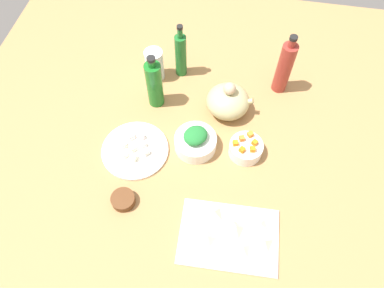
# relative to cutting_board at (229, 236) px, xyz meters

# --- Properties ---
(tabletop) EXTENTS (1.90, 1.90, 0.03)m
(tabletop) POSITION_rel_cutting_board_xyz_m (-0.17, 0.30, -0.02)
(tabletop) COLOR #A47848
(tabletop) RESTS_ON ground
(cutting_board) EXTENTS (0.33, 0.23, 0.01)m
(cutting_board) POSITION_rel_cutting_board_xyz_m (0.00, 0.00, 0.00)
(cutting_board) COLOR silver
(cutting_board) RESTS_ON tabletop
(plate_tofu) EXTENTS (0.25, 0.25, 0.01)m
(plate_tofu) POSITION_rel_cutting_board_xyz_m (-0.38, 0.26, 0.00)
(plate_tofu) COLOR white
(plate_tofu) RESTS_ON tabletop
(bowl_greens) EXTENTS (0.16, 0.16, 0.06)m
(bowl_greens) POSITION_rel_cutting_board_xyz_m (-0.17, 0.32, 0.02)
(bowl_greens) COLOR white
(bowl_greens) RESTS_ON tabletop
(bowl_carrots) EXTENTS (0.12, 0.12, 0.05)m
(bowl_carrots) POSITION_rel_cutting_board_xyz_m (0.02, 0.33, 0.02)
(bowl_carrots) COLOR white
(bowl_carrots) RESTS_ON tabletop
(bowl_small_side) EXTENTS (0.08, 0.08, 0.03)m
(bowl_small_side) POSITION_rel_cutting_board_xyz_m (-0.37, 0.06, 0.01)
(bowl_small_side) COLOR #573117
(bowl_small_side) RESTS_ON tabletop
(teapot) EXTENTS (0.18, 0.16, 0.16)m
(teapot) POSITION_rel_cutting_board_xyz_m (-0.07, 0.51, 0.05)
(teapot) COLOR tan
(teapot) RESTS_ON tabletop
(bottle_0) EXTENTS (0.05, 0.05, 0.25)m
(bottle_0) POSITION_rel_cutting_board_xyz_m (-0.29, 0.68, 0.10)
(bottle_0) COLOR #1E672A
(bottle_0) RESTS_ON tabletop
(bottle_1) EXTENTS (0.06, 0.06, 0.25)m
(bottle_1) POSITION_rel_cutting_board_xyz_m (-0.36, 0.50, 0.10)
(bottle_1) COLOR #1B6C23
(bottle_1) RESTS_ON tabletop
(bottle_2) EXTENTS (0.06, 0.06, 0.28)m
(bottle_2) POSITION_rel_cutting_board_xyz_m (0.13, 0.66, 0.12)
(bottle_2) COLOR maroon
(bottle_2) RESTS_ON tabletop
(drinking_glass_0) EXTENTS (0.08, 0.08, 0.14)m
(drinking_glass_0) POSITION_rel_cutting_board_xyz_m (-0.39, 0.63, 0.06)
(drinking_glass_0) COLOR white
(drinking_glass_0) RESTS_ON tabletop
(carrot_cube_0) EXTENTS (0.02, 0.02, 0.02)m
(carrot_cube_0) POSITION_rel_cutting_board_xyz_m (0.04, 0.31, 0.06)
(carrot_cube_0) COLOR orange
(carrot_cube_0) RESTS_ON bowl_carrots
(carrot_cube_1) EXTENTS (0.02, 0.02, 0.02)m
(carrot_cube_1) POSITION_rel_cutting_board_xyz_m (0.01, 0.30, 0.06)
(carrot_cube_1) COLOR orange
(carrot_cube_1) RESTS_ON bowl_carrots
(carrot_cube_2) EXTENTS (0.02, 0.02, 0.02)m
(carrot_cube_2) POSITION_rel_cutting_board_xyz_m (-0.00, 0.35, 0.06)
(carrot_cube_2) COLOR orange
(carrot_cube_2) RESTS_ON bowl_carrots
(carrot_cube_3) EXTENTS (0.03, 0.03, 0.02)m
(carrot_cube_3) POSITION_rel_cutting_board_xyz_m (0.05, 0.34, 0.06)
(carrot_cube_3) COLOR orange
(carrot_cube_3) RESTS_ON bowl_carrots
(carrot_cube_4) EXTENTS (0.03, 0.03, 0.02)m
(carrot_cube_4) POSITION_rel_cutting_board_xyz_m (0.03, 0.37, 0.06)
(carrot_cube_4) COLOR orange
(carrot_cube_4) RESTS_ON bowl_carrots
(carrot_cube_5) EXTENTS (0.02, 0.02, 0.02)m
(carrot_cube_5) POSITION_rel_cutting_board_xyz_m (-0.02, 0.32, 0.06)
(carrot_cube_5) COLOR orange
(carrot_cube_5) RESTS_ON bowl_carrots
(chopped_greens_mound) EXTENTS (0.12, 0.12, 0.04)m
(chopped_greens_mound) POSITION_rel_cutting_board_xyz_m (-0.17, 0.32, 0.07)
(chopped_greens_mound) COLOR #227230
(chopped_greens_mound) RESTS_ON bowl_greens
(tofu_cube_0) EXTENTS (0.03, 0.03, 0.02)m
(tofu_cube_0) POSITION_rel_cutting_board_xyz_m (-0.43, 0.27, 0.02)
(tofu_cube_0) COLOR white
(tofu_cube_0) RESTS_ON plate_tofu
(tofu_cube_1) EXTENTS (0.03, 0.03, 0.02)m
(tofu_cube_1) POSITION_rel_cutting_board_xyz_m (-0.34, 0.25, 0.02)
(tofu_cube_1) COLOR white
(tofu_cube_1) RESTS_ON plate_tofu
(tofu_cube_2) EXTENTS (0.03, 0.03, 0.02)m
(tofu_cube_2) POSITION_rel_cutting_board_xyz_m (-0.41, 0.31, 0.02)
(tofu_cube_2) COLOR silver
(tofu_cube_2) RESTS_ON plate_tofu
(tofu_cube_3) EXTENTS (0.03, 0.03, 0.02)m
(tofu_cube_3) POSITION_rel_cutting_board_xyz_m (-0.36, 0.28, 0.02)
(tofu_cube_3) COLOR white
(tofu_cube_3) RESTS_ON plate_tofu
(tofu_cube_4) EXTENTS (0.03, 0.03, 0.02)m
(tofu_cube_4) POSITION_rel_cutting_board_xyz_m (-0.38, 0.22, 0.02)
(tofu_cube_4) COLOR white
(tofu_cube_4) RESTS_ON plate_tofu
(tofu_cube_5) EXTENTS (0.03, 0.03, 0.02)m
(tofu_cube_5) POSITION_rel_cutting_board_xyz_m (-0.41, 0.23, 0.02)
(tofu_cube_5) COLOR white
(tofu_cube_5) RESTS_ON plate_tofu
(tofu_cube_6) EXTENTS (0.03, 0.03, 0.02)m
(tofu_cube_6) POSITION_rel_cutting_board_xyz_m (-0.39, 0.26, 0.02)
(tofu_cube_6) COLOR white
(tofu_cube_6) RESTS_ON plate_tofu
(tofu_cube_7) EXTENTS (0.03, 0.03, 0.02)m
(tofu_cube_7) POSITION_rel_cutting_board_xyz_m (-0.37, 0.31, 0.02)
(tofu_cube_7) COLOR white
(tofu_cube_7) RESTS_ON plate_tofu
(dumpling_0) EXTENTS (0.06, 0.06, 0.02)m
(dumpling_0) POSITION_rel_cutting_board_xyz_m (0.10, 0.05, 0.02)
(dumpling_0) COLOR beige
(dumpling_0) RESTS_ON cutting_board
(dumpling_1) EXTENTS (0.07, 0.07, 0.03)m
(dumpling_1) POSITION_rel_cutting_board_xyz_m (-0.06, 0.06, 0.02)
(dumpling_1) COLOR beige
(dumpling_1) RESTS_ON cutting_board
(dumpling_2) EXTENTS (0.07, 0.07, 0.03)m
(dumpling_2) POSITION_rel_cutting_board_xyz_m (0.11, -0.01, 0.02)
(dumpling_2) COLOR beige
(dumpling_2) RESTS_ON cutting_board
(dumpling_3) EXTENTS (0.06, 0.07, 0.03)m
(dumpling_3) POSITION_rel_cutting_board_xyz_m (0.02, 0.02, 0.02)
(dumpling_3) COLOR beige
(dumpling_3) RESTS_ON cutting_board
(dumpling_4) EXTENTS (0.07, 0.07, 0.02)m
(dumpling_4) POSITION_rel_cutting_board_xyz_m (0.05, -0.04, 0.02)
(dumpling_4) COLOR beige
(dumpling_4) RESTS_ON cutting_board
(dumpling_5) EXTENTS (0.05, 0.05, 0.03)m
(dumpling_5) POSITION_rel_cutting_board_xyz_m (-0.07, -0.02, 0.02)
(dumpling_5) COLOR beige
(dumpling_5) RESTS_ON cutting_board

